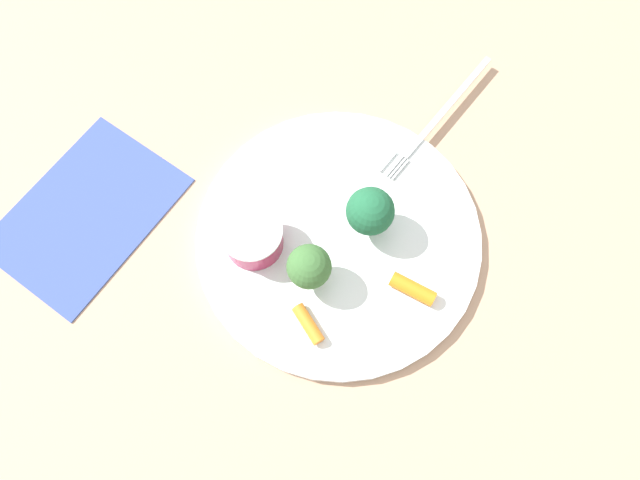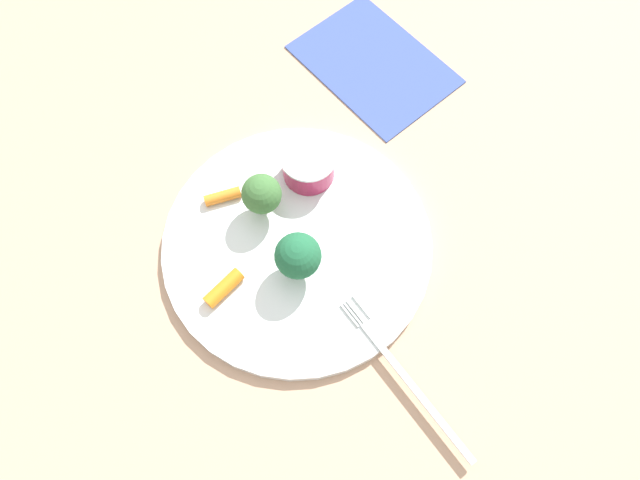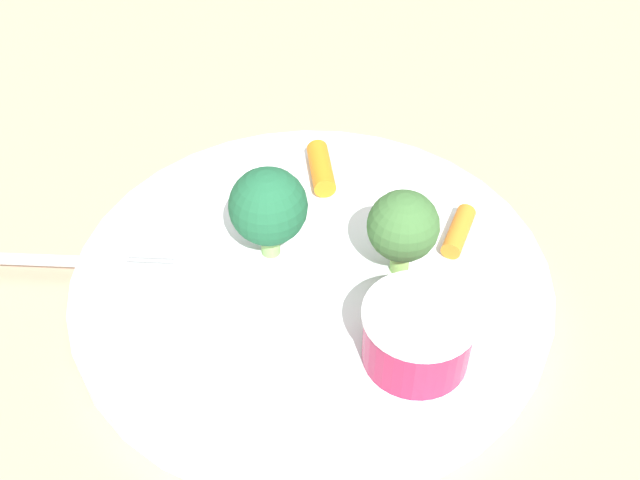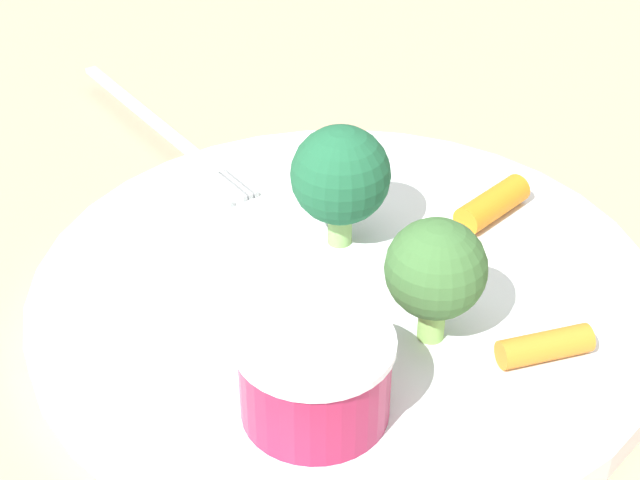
# 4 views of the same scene
# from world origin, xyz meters

# --- Properties ---
(ground_plane) EXTENTS (2.40, 2.40, 0.00)m
(ground_plane) POSITION_xyz_m (0.00, 0.00, 0.00)
(ground_plane) COLOR tan
(plate) EXTENTS (0.28, 0.28, 0.01)m
(plate) POSITION_xyz_m (0.00, 0.00, 0.01)
(plate) COLOR white
(plate) RESTS_ON ground_plane
(sauce_cup) EXTENTS (0.06, 0.06, 0.03)m
(sauce_cup) POSITION_xyz_m (0.05, -0.06, 0.03)
(sauce_cup) COLOR #9F1F45
(sauce_cup) RESTS_ON plate
(broccoli_floret_0) EXTENTS (0.04, 0.04, 0.05)m
(broccoli_floret_0) POSITION_xyz_m (0.05, 0.00, 0.05)
(broccoli_floret_0) COLOR #8BC45E
(broccoli_floret_0) RESTS_ON plate
(broccoli_floret_1) EXTENTS (0.05, 0.05, 0.06)m
(broccoli_floret_1) POSITION_xyz_m (-0.02, 0.02, 0.05)
(broccoli_floret_1) COLOR #88BB64
(broccoli_floret_1) RESTS_ON plate
(carrot_stick_0) EXTENTS (0.02, 0.04, 0.01)m
(carrot_stick_0) POSITION_xyz_m (0.01, 0.09, 0.02)
(carrot_stick_0) COLOR orange
(carrot_stick_0) RESTS_ON plate
(carrot_stick_1) EXTENTS (0.03, 0.04, 0.01)m
(carrot_stick_1) POSITION_xyz_m (0.09, 0.02, 0.02)
(carrot_stick_1) COLOR orange
(carrot_stick_1) RESTS_ON plate
(fork) EXTENTS (0.18, 0.03, 0.00)m
(fork) POSITION_xyz_m (-0.17, 0.02, 0.01)
(fork) COLOR #B3B7B8
(fork) RESTS_ON plate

